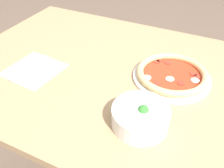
# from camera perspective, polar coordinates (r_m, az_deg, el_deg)

# --- Properties ---
(dining_table) EXTENTS (1.39, 0.90, 0.74)m
(dining_table) POSITION_cam_1_polar(r_m,az_deg,el_deg) (1.02, 3.07, -2.17)
(dining_table) COLOR tan
(dining_table) RESTS_ON ground_plane
(pizza) EXTENTS (0.29, 0.29, 0.04)m
(pizza) POSITION_cam_1_polar(r_m,az_deg,el_deg) (0.96, 13.53, 2.07)
(pizza) COLOR white
(pizza) RESTS_ON dining_table
(bowl) EXTENTS (0.17, 0.17, 0.08)m
(bowl) POSITION_cam_1_polar(r_m,az_deg,el_deg) (0.75, 6.59, -7.19)
(bowl) COLOR white
(bowl) RESTS_ON dining_table
(napkin) EXTENTS (0.21, 0.21, 0.00)m
(napkin) POSITION_cam_1_polar(r_m,az_deg,el_deg) (1.03, -17.38, 3.15)
(napkin) COLOR white
(napkin) RESTS_ON dining_table
(fork) EXTENTS (0.03, 0.18, 0.00)m
(fork) POSITION_cam_1_polar(r_m,az_deg,el_deg) (1.02, -16.11, 3.00)
(fork) COLOR silver
(fork) RESTS_ON napkin
(knife) EXTENTS (0.03, 0.20, 0.01)m
(knife) POSITION_cam_1_polar(r_m,az_deg,el_deg) (1.05, -18.08, 3.85)
(knife) COLOR silver
(knife) RESTS_ON napkin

